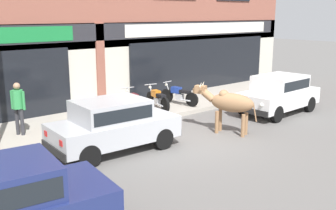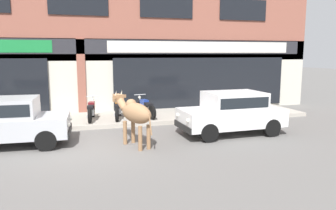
{
  "view_description": "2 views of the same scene",
  "coord_description": "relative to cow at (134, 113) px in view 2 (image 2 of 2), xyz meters",
  "views": [
    {
      "loc": [
        -7.95,
        -8.21,
        3.74
      ],
      "look_at": [
        -0.06,
        1.0,
        0.92
      ],
      "focal_mm": 42.0,
      "sensor_mm": 36.0,
      "label": 1
    },
    {
      "loc": [
        -0.36,
        -9.76,
        2.76
      ],
      "look_at": [
        2.77,
        1.0,
        0.99
      ],
      "focal_mm": 35.0,
      "sensor_mm": 36.0,
      "label": 2
    }
  ],
  "objects": [
    {
      "name": "car_0",
      "position": [
        -3.68,
        0.99,
        -0.19
      ],
      "size": [
        3.68,
        1.78,
        1.46
      ],
      "color": "black",
      "rests_on": "ground"
    },
    {
      "name": "cow",
      "position": [
        0.0,
        0.0,
        0.0
      ],
      "size": [
        1.07,
        2.05,
        1.61
      ],
      "color": "#936B47",
      "rests_on": "ground"
    },
    {
      "name": "motorcycle_0",
      "position": [
        -1.07,
        3.56,
        -0.46
      ],
      "size": [
        0.59,
        1.8,
        0.88
      ],
      "color": "black",
      "rests_on": "sidewalk"
    },
    {
      "name": "ground_plane",
      "position": [
        -1.35,
        0.31,
        -1.01
      ],
      "size": [
        90.0,
        90.0,
        0.0
      ],
      "primitive_type": "plane",
      "color": "#605E5B"
    },
    {
      "name": "shop_building",
      "position": [
        -1.36,
        5.73,
        2.83
      ],
      "size": [
        23.0,
        1.4,
        8.12
      ],
      "color": "#8E5142",
      "rests_on": "ground"
    },
    {
      "name": "car_1",
      "position": [
        3.47,
        0.51,
        -0.19
      ],
      "size": [
        3.65,
        1.7,
        1.46
      ],
      "color": "black",
      "rests_on": "ground"
    },
    {
      "name": "motorcycle_2",
      "position": [
        1.12,
        3.58,
        -0.46
      ],
      "size": [
        0.6,
        1.79,
        0.88
      ],
      "color": "black",
      "rests_on": "sidewalk"
    },
    {
      "name": "sidewalk",
      "position": [
        -1.35,
        3.99,
        -0.93
      ],
      "size": [
        19.0,
        2.96,
        0.16
      ],
      "primitive_type": "cube",
      "color": "#A8A093",
      "rests_on": "ground"
    },
    {
      "name": "motorcycle_1",
      "position": [
        -0.01,
        3.56,
        -0.46
      ],
      "size": [
        0.66,
        1.79,
        0.88
      ],
      "color": "black",
      "rests_on": "sidewalk"
    }
  ]
}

